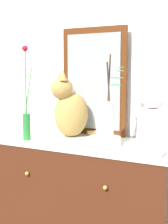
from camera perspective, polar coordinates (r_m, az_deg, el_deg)
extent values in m
cube|color=silver|center=(2.30, 3.70, 8.17)|extent=(4.40, 0.08, 2.60)
cube|color=#471F10|center=(2.20, 0.00, -15.85)|extent=(1.14, 0.47, 0.80)
cube|color=silver|center=(2.07, 0.00, -5.29)|extent=(1.17, 0.47, 0.02)
sphere|color=#B79338|center=(2.05, -9.77, -10.40)|extent=(0.02, 0.02, 0.02)
sphere|color=#B79338|center=(1.80, 3.67, -12.86)|extent=(0.02, 0.02, 0.02)
cube|color=#4C220B|center=(2.24, 1.74, 5.23)|extent=(0.46, 0.03, 0.72)
cube|color=gray|center=(2.22, 1.56, 5.22)|extent=(0.39, 0.01, 0.63)
ellipsoid|color=#A98042|center=(2.17, -2.21, -0.44)|extent=(0.28, 0.28, 0.29)
sphere|color=#A98042|center=(2.14, -3.82, 4.04)|extent=(0.14, 0.14, 0.14)
cone|color=#A98042|center=(2.10, -3.54, 6.30)|extent=(0.05, 0.05, 0.06)
cone|color=#A98042|center=(2.18, -4.13, 6.32)|extent=(0.05, 0.05, 0.06)
cylinder|color=#A98042|center=(2.26, 2.30, -3.52)|extent=(0.12, 0.13, 0.03)
cylinder|color=#257C2F|center=(2.11, -9.83, -2.51)|extent=(0.05, 0.05, 0.17)
cylinder|color=#3A813B|center=(2.08, -9.99, 4.97)|extent=(0.01, 0.01, 0.38)
sphere|color=#A61222|center=(2.08, -10.11, 10.72)|extent=(0.04, 0.04, 0.04)
cylinder|color=#337831|center=(2.07, -9.52, 3.60)|extent=(0.06, 0.01, 0.28)
cylinder|color=silver|center=(1.94, 3.62, -5.00)|extent=(0.18, 0.18, 0.05)
cylinder|color=silver|center=(1.92, 3.65, -1.21)|extent=(0.10, 0.10, 0.21)
cylinder|color=#482F28|center=(1.89, 4.27, 4.02)|extent=(0.02, 0.09, 0.30)
ellipsoid|color=#358A41|center=(1.87, 5.38, 4.69)|extent=(0.08, 0.06, 0.01)
ellipsoid|color=#44883F|center=(1.89, 6.28, 5.88)|extent=(0.07, 0.08, 0.01)
ellipsoid|color=#3C8341|center=(1.88, 6.23, 7.05)|extent=(0.08, 0.07, 0.01)
cylinder|color=#4C371A|center=(1.90, 4.28, 4.66)|extent=(0.05, 0.07, 0.34)
ellipsoid|color=#307A3C|center=(1.90, 5.30, 5.89)|extent=(0.08, 0.06, 0.01)
ellipsoid|color=#398240|center=(1.92, 6.49, 7.63)|extent=(0.05, 0.08, 0.01)
cube|color=white|center=(1.74, 11.68, -3.33)|extent=(0.12, 0.12, 0.24)
ellipsoid|color=white|center=(1.72, 11.81, 1.71)|extent=(0.11, 0.11, 0.07)
sphere|color=#E2D0F9|center=(1.72, 11.84, 3.21)|extent=(0.02, 0.02, 0.02)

